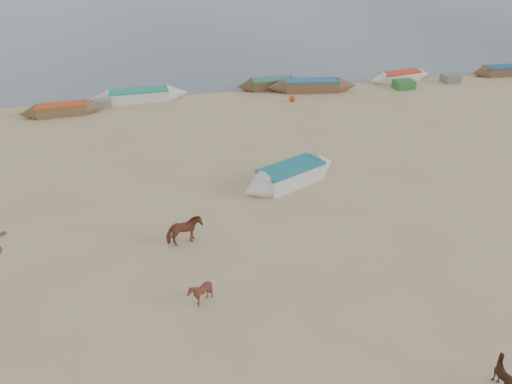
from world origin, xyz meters
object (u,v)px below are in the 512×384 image
(cow_adult, at_px, (184,231))
(calf_right, at_px, (508,376))
(near_canoe, at_px, (291,175))
(calf_front, at_px, (200,293))

(cow_adult, height_order, calf_right, cow_adult)
(calf_right, height_order, near_canoe, near_canoe)
(calf_front, relative_size, calf_right, 1.08)
(calf_front, xyz_separation_m, near_canoe, (5.62, 7.90, 0.01))
(near_canoe, bearing_deg, cow_adult, -169.03)
(calf_right, bearing_deg, near_canoe, -14.91)
(calf_front, distance_m, near_canoe, 9.69)
(calf_front, relative_size, near_canoe, 0.16)
(cow_adult, relative_size, near_canoe, 0.25)
(cow_adult, relative_size, calf_right, 1.64)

